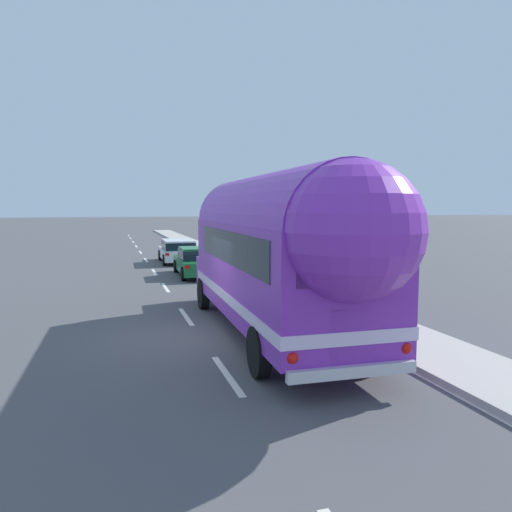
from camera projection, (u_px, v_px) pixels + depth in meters
name	position (u px, v px, depth m)	size (l,w,h in m)	color
ground_plane	(200.00, 337.00, 12.47)	(300.00, 300.00, 0.00)	#4C4C4F
lane_markings	(203.00, 270.00, 25.79)	(3.76, 80.00, 0.01)	silver
sidewalk_slab	(260.00, 275.00, 23.34)	(2.14, 90.00, 0.15)	#ADA89E
painted_bus	(279.00, 248.00, 11.91)	(2.78, 11.20, 4.12)	purple
car_lead	(198.00, 261.00, 23.44)	(2.06, 4.39, 1.37)	#196633
car_second	(178.00, 249.00, 28.93)	(2.02, 4.49, 1.37)	white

